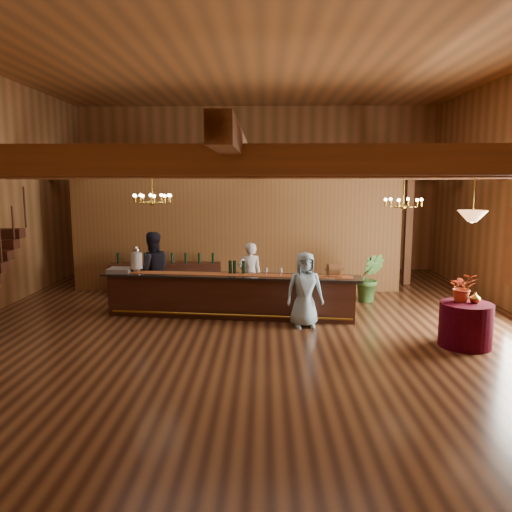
{
  "coord_description": "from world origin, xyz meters",
  "views": [
    {
      "loc": [
        0.29,
        -10.12,
        3.0
      ],
      "look_at": [
        0.1,
        0.81,
        1.37
      ],
      "focal_mm": 35.0,
      "sensor_mm": 36.0,
      "label": 1
    }
  ],
  "objects_px": {
    "tasting_bar": "(230,295)",
    "chandelier_left": "(152,198)",
    "chandelier_right": "(403,202)",
    "bartender": "(250,275)",
    "guest": "(305,290)",
    "beverage_dispenser": "(136,260)",
    "backbar_shelf": "(166,278)",
    "staff_second": "(152,271)",
    "pendant_lamp": "(472,216)",
    "round_table": "(466,325)",
    "raffle_drum": "(334,270)",
    "floor_plant": "(370,278)"
  },
  "relations": [
    {
      "from": "tasting_bar",
      "to": "chandelier_left",
      "type": "bearing_deg",
      "value": -163.64
    },
    {
      "from": "chandelier_right",
      "to": "bartender",
      "type": "xyz_separation_m",
      "value": [
        -3.31,
        1.0,
        -1.78
      ]
    },
    {
      "from": "bartender",
      "to": "guest",
      "type": "height_order",
      "value": "bartender"
    },
    {
      "from": "beverage_dispenser",
      "to": "bartender",
      "type": "bearing_deg",
      "value": 11.68
    },
    {
      "from": "beverage_dispenser",
      "to": "backbar_shelf",
      "type": "height_order",
      "value": "beverage_dispenser"
    },
    {
      "from": "staff_second",
      "to": "pendant_lamp",
      "type": "bearing_deg",
      "value": 134.72
    },
    {
      "from": "bartender",
      "to": "guest",
      "type": "relative_size",
      "value": 1.0
    },
    {
      "from": "round_table",
      "to": "tasting_bar",
      "type": "bearing_deg",
      "value": 156.28
    },
    {
      "from": "chandelier_left",
      "to": "guest",
      "type": "relative_size",
      "value": 0.51
    },
    {
      "from": "chandelier_left",
      "to": "chandelier_right",
      "type": "bearing_deg",
      "value": 1.18
    },
    {
      "from": "beverage_dispenser",
      "to": "backbar_shelf",
      "type": "distance_m",
      "value": 2.21
    },
    {
      "from": "backbar_shelf",
      "to": "round_table",
      "type": "bearing_deg",
      "value": -38.8
    },
    {
      "from": "tasting_bar",
      "to": "chandelier_right",
      "type": "xyz_separation_m",
      "value": [
        3.72,
        -0.17,
        2.09
      ]
    },
    {
      "from": "round_table",
      "to": "guest",
      "type": "height_order",
      "value": "guest"
    },
    {
      "from": "bartender",
      "to": "staff_second",
      "type": "height_order",
      "value": "staff_second"
    },
    {
      "from": "chandelier_left",
      "to": "pendant_lamp",
      "type": "distance_m",
      "value": 6.31
    },
    {
      "from": "backbar_shelf",
      "to": "bartender",
      "type": "relative_size",
      "value": 1.87
    },
    {
      "from": "chandelier_left",
      "to": "backbar_shelf",
      "type": "bearing_deg",
      "value": 96.15
    },
    {
      "from": "raffle_drum",
      "to": "backbar_shelf",
      "type": "relative_size",
      "value": 0.11
    },
    {
      "from": "chandelier_left",
      "to": "chandelier_right",
      "type": "relative_size",
      "value": 1.0
    },
    {
      "from": "beverage_dispenser",
      "to": "round_table",
      "type": "bearing_deg",
      "value": -18.84
    },
    {
      "from": "backbar_shelf",
      "to": "tasting_bar",
      "type": "bearing_deg",
      "value": -55.61
    },
    {
      "from": "staff_second",
      "to": "guest",
      "type": "relative_size",
      "value": 1.17
    },
    {
      "from": "beverage_dispenser",
      "to": "raffle_drum",
      "type": "xyz_separation_m",
      "value": [
        4.42,
        -0.6,
        -0.11
      ]
    },
    {
      "from": "chandelier_left",
      "to": "pendant_lamp",
      "type": "height_order",
      "value": "same"
    },
    {
      "from": "beverage_dispenser",
      "to": "round_table",
      "type": "height_order",
      "value": "beverage_dispenser"
    },
    {
      "from": "round_table",
      "to": "chandelier_right",
      "type": "distance_m",
      "value": 2.91
    },
    {
      "from": "chandelier_right",
      "to": "tasting_bar",
      "type": "bearing_deg",
      "value": 177.42
    },
    {
      "from": "beverage_dispenser",
      "to": "guest",
      "type": "relative_size",
      "value": 0.38
    },
    {
      "from": "pendant_lamp",
      "to": "bartender",
      "type": "relative_size",
      "value": 0.57
    },
    {
      "from": "chandelier_left",
      "to": "round_table",
      "type": "bearing_deg",
      "value": -15.46
    },
    {
      "from": "bartender",
      "to": "tasting_bar",
      "type": "bearing_deg",
      "value": 52.14
    },
    {
      "from": "backbar_shelf",
      "to": "pendant_lamp",
      "type": "relative_size",
      "value": 3.29
    },
    {
      "from": "round_table",
      "to": "chandelier_left",
      "type": "distance_m",
      "value": 6.7
    },
    {
      "from": "bartender",
      "to": "staff_second",
      "type": "relative_size",
      "value": 0.86
    },
    {
      "from": "round_table",
      "to": "floor_plant",
      "type": "bearing_deg",
      "value": 107.0
    },
    {
      "from": "raffle_drum",
      "to": "backbar_shelf",
      "type": "height_order",
      "value": "raffle_drum"
    },
    {
      "from": "raffle_drum",
      "to": "chandelier_left",
      "type": "height_order",
      "value": "chandelier_left"
    },
    {
      "from": "tasting_bar",
      "to": "round_table",
      "type": "distance_m",
      "value": 4.87
    },
    {
      "from": "pendant_lamp",
      "to": "bartender",
      "type": "bearing_deg",
      "value": 145.4
    },
    {
      "from": "pendant_lamp",
      "to": "guest",
      "type": "height_order",
      "value": "pendant_lamp"
    },
    {
      "from": "beverage_dispenser",
      "to": "backbar_shelf",
      "type": "relative_size",
      "value": 0.2
    },
    {
      "from": "round_table",
      "to": "chandelier_right",
      "type": "relative_size",
      "value": 1.17
    },
    {
      "from": "pendant_lamp",
      "to": "tasting_bar",
      "type": "bearing_deg",
      "value": 156.28
    },
    {
      "from": "chandelier_right",
      "to": "floor_plant",
      "type": "xyz_separation_m",
      "value": [
        -0.31,
        1.64,
        -1.96
      ]
    },
    {
      "from": "raffle_drum",
      "to": "chandelier_right",
      "type": "bearing_deg",
      "value": 5.46
    },
    {
      "from": "raffle_drum",
      "to": "bartender",
      "type": "height_order",
      "value": "bartender"
    },
    {
      "from": "raffle_drum",
      "to": "staff_second",
      "type": "xyz_separation_m",
      "value": [
        -4.16,
        1.0,
        -0.21
      ]
    },
    {
      "from": "chandelier_right",
      "to": "bartender",
      "type": "bearing_deg",
      "value": 163.22
    },
    {
      "from": "staff_second",
      "to": "floor_plant",
      "type": "distance_m",
      "value": 5.37
    }
  ]
}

